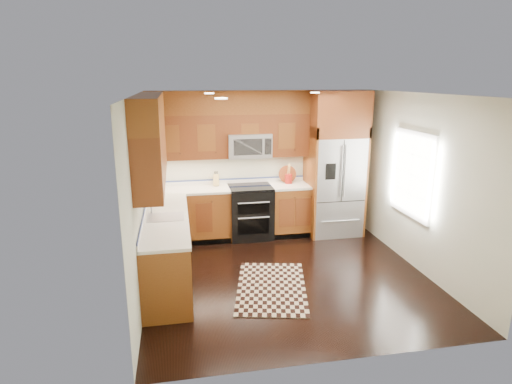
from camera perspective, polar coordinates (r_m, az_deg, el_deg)
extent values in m
plane|color=black|center=(6.41, 4.13, -11.03)|extent=(4.00, 4.00, 0.00)
cube|color=silver|center=(7.86, 0.62, 3.92)|extent=(4.00, 0.02, 2.60)
cube|color=silver|center=(5.79, -15.16, -0.65)|extent=(0.02, 4.00, 2.60)
cube|color=silver|center=(6.74, 21.02, 1.06)|extent=(0.02, 4.00, 2.60)
cube|color=white|center=(6.88, 20.10, 2.26)|extent=(0.04, 1.10, 1.30)
cube|color=white|center=(6.87, 20.03, 2.25)|extent=(0.02, 0.95, 1.15)
cube|color=#91501B|center=(7.64, -8.69, -3.17)|extent=(1.37, 0.60, 0.90)
cube|color=#91501B|center=(7.89, 4.53, -2.44)|extent=(0.72, 0.60, 0.90)
cube|color=#91501B|center=(6.23, -11.72, -7.58)|extent=(0.60, 2.40, 0.90)
cube|color=white|center=(7.56, -3.22, 0.51)|extent=(2.85, 0.62, 0.04)
cube|color=white|center=(6.07, -11.96, -3.47)|extent=(0.62, 2.40, 0.04)
cube|color=brown|center=(7.52, -3.45, 7.45)|extent=(2.85, 0.33, 0.75)
cube|color=brown|center=(5.86, -13.75, 4.90)|extent=(0.33, 2.40, 0.75)
cube|color=#91501B|center=(7.47, -3.53, 11.83)|extent=(2.85, 0.33, 0.40)
cube|color=#91501B|center=(5.79, -14.11, 10.51)|extent=(0.33, 2.40, 0.40)
cube|color=black|center=(7.71, -0.74, -2.75)|extent=(0.76, 0.64, 0.92)
cube|color=black|center=(7.58, -0.75, 0.68)|extent=(0.76, 0.60, 0.02)
cube|color=black|center=(7.36, -0.33, -2.30)|extent=(0.55, 0.01, 0.18)
cube|color=black|center=(7.47, -0.32, -4.64)|extent=(0.55, 0.01, 0.28)
cylinder|color=#B2B2B7|center=(7.31, -0.29, -1.45)|extent=(0.55, 0.02, 0.02)
cylinder|color=#B2B2B7|center=(7.39, -0.29, -3.46)|extent=(0.55, 0.02, 0.02)
cube|color=#B2B2B7|center=(7.56, -0.94, 6.25)|extent=(0.76, 0.40, 0.42)
cube|color=black|center=(7.36, -1.07, 6.01)|extent=(0.50, 0.01, 0.28)
cube|color=#B2B2B7|center=(7.95, 10.37, 0.86)|extent=(0.90, 0.74, 1.80)
cube|color=black|center=(7.54, 11.49, 2.75)|extent=(0.01, 0.01, 1.08)
cube|color=black|center=(7.46, 9.93, 2.70)|extent=(0.18, 0.01, 0.28)
cube|color=#91501B|center=(7.78, 7.16, 1.42)|extent=(0.04, 0.74, 2.00)
cube|color=#91501B|center=(8.11, 13.51, 1.68)|extent=(0.04, 0.74, 2.00)
cube|color=brown|center=(7.74, 10.82, 10.23)|extent=(0.98, 0.74, 0.80)
cube|color=#B2B2B7|center=(6.06, -11.97, -3.20)|extent=(0.50, 0.42, 0.02)
cylinder|color=#B2B2B7|center=(6.24, -13.83, -1.53)|extent=(0.02, 0.02, 0.28)
torus|color=#B2B2B7|center=(6.13, -13.95, -0.48)|extent=(0.18, 0.02, 0.18)
cube|color=black|center=(6.06, 2.07, -12.57)|extent=(1.24, 1.72, 0.01)
cube|color=tan|center=(7.66, -5.33, 1.61)|extent=(0.11, 0.15, 0.21)
cylinder|color=#A51B14|center=(7.82, 4.37, 1.76)|extent=(0.17, 0.17, 0.17)
cylinder|color=brown|center=(7.90, 4.19, 1.35)|extent=(0.35, 0.35, 0.02)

